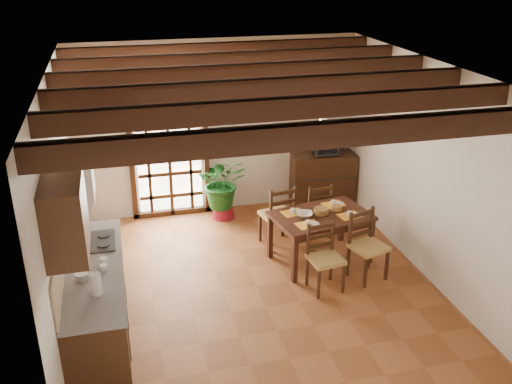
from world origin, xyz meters
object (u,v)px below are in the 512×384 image
object	(u,v)px
kitchen_counter	(97,302)
sideboard	(323,179)
dining_table	(321,220)
chair_near_right	(367,258)
crt_tv	(325,143)
chair_far_right	(315,219)
pendant_lamp	(323,114)
chair_near_left	(325,270)
potted_plant	(223,185)
chair_far_left	(277,226)

from	to	relation	value
kitchen_counter	sideboard	size ratio (longest dim) A/B	2.12
dining_table	chair_near_right	world-z (taller)	chair_near_right
kitchen_counter	crt_tv	distance (m)	4.68
crt_tv	chair_near_right	bearing A→B (deg)	-92.81
chair_far_right	crt_tv	world-z (taller)	crt_tv
crt_tv	dining_table	bearing A→B (deg)	-108.07
pendant_lamp	sideboard	bearing A→B (deg)	67.40
chair_near_left	chair_far_right	size ratio (longest dim) A/B	1.00
chair_near_right	dining_table	bearing A→B (deg)	109.71
chair_far_right	dining_table	bearing A→B (deg)	71.15
kitchen_counter	potted_plant	size ratio (longest dim) A/B	1.01
chair_near_left	sideboard	world-z (taller)	sideboard
crt_tv	potted_plant	size ratio (longest dim) A/B	0.19
crt_tv	chair_far_left	bearing A→B (deg)	-130.44
chair_near_right	chair_far_right	distance (m)	1.32
chair_far_left	pendant_lamp	bearing A→B (deg)	121.54
pendant_lamp	chair_near_right	bearing A→B (deg)	-57.39
crt_tv	kitchen_counter	bearing A→B (deg)	-139.09
chair_far_right	pendant_lamp	size ratio (longest dim) A/B	1.04
pendant_lamp	kitchen_counter	bearing A→B (deg)	-159.01
dining_table	pendant_lamp	size ratio (longest dim) A/B	1.69
chair_far_right	pendant_lamp	xyz separation A→B (m)	(-0.19, -0.61, 1.80)
sideboard	chair_far_left	bearing A→B (deg)	-127.87
pendant_lamp	chair_far_right	bearing A→B (deg)	72.53
dining_table	sideboard	distance (m)	1.92
chair_far_right	pendant_lamp	bearing A→B (deg)	68.82
crt_tv	pendant_lamp	world-z (taller)	pendant_lamp
chair_near_left	chair_near_right	world-z (taller)	chair_near_right
chair_far_right	sideboard	world-z (taller)	sideboard
sideboard	crt_tv	size ratio (longest dim) A/B	2.55
potted_plant	sideboard	bearing A→B (deg)	3.01
kitchen_counter	chair_near_left	distance (m)	2.81
chair_near_left	chair_near_right	distance (m)	0.65
chair_far_left	sideboard	xyz separation A→B (m)	(1.14, 1.19, 0.15)
dining_table	crt_tv	xyz separation A→B (m)	(0.70, 1.78, 0.48)
dining_table	pendant_lamp	bearing A→B (deg)	79.18
dining_table	chair_near_right	size ratio (longest dim) A/B	1.54
dining_table	chair_far_left	bearing A→B (deg)	116.11
dining_table	potted_plant	xyz separation A→B (m)	(-1.03, 1.69, -0.04)
crt_tv	chair_far_right	bearing A→B (deg)	-112.05
kitchen_counter	chair_far_left	size ratio (longest dim) A/B	2.36
chair_near_left	potted_plant	size ratio (longest dim) A/B	0.40
chair_near_left	chair_far_right	bearing A→B (deg)	67.73
chair_far_left	crt_tv	distance (m)	1.83
chair_near_right	crt_tv	xyz separation A→B (m)	(0.26, 2.37, 0.80)
chair_near_right	crt_tv	size ratio (longest dim) A/B	2.22
chair_near_left	potted_plant	bearing A→B (deg)	102.20
chair_far_left	kitchen_counter	bearing A→B (deg)	22.11
dining_table	crt_tv	size ratio (longest dim) A/B	3.43
chair_far_right	pendant_lamp	distance (m)	1.91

